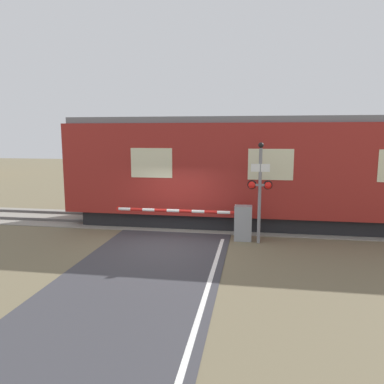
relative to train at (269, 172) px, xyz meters
name	(u,v)px	position (x,y,z in m)	size (l,w,h in m)	color
ground_plane	(165,245)	(-3.45, -3.27, -2.22)	(80.00, 80.00, 0.00)	#6B6047
track_bed	(184,222)	(-3.45, 0.00, -2.19)	(36.00, 3.20, 0.13)	gray
train	(269,172)	(0.00, 0.00, 0.00)	(16.08, 2.73, 4.34)	black
crossing_barrier	(233,221)	(-1.25, -2.21, -1.54)	(4.94, 0.44, 1.23)	gray
signal_post	(260,187)	(-0.37, -2.47, -0.27)	(0.83, 0.26, 3.42)	gray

